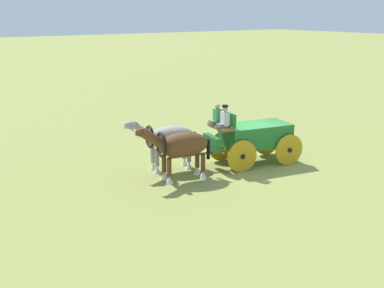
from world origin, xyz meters
The scene contains 4 objects.
ground_plane centered at (0.00, 0.00, 0.00)m, with size 220.00×220.00×0.00m, color olive.
show_wagon centered at (0.17, -0.03, 1.20)m, with size 5.90×2.42×2.71m.
draft_horse_near centered at (3.82, -0.05, 1.33)m, with size 3.05×1.32×2.19m.
draft_horse_off centered at (3.59, -1.33, 1.32)m, with size 3.04×1.26×2.19m.
Camera 1 is at (13.87, 15.09, 6.35)m, focal length 46.21 mm.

